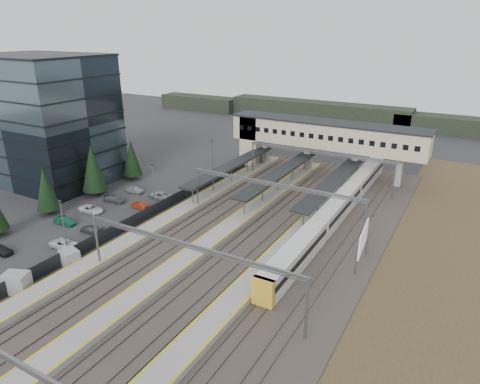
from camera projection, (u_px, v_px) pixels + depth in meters
The scene contains 15 objects.
ground at pixel (153, 245), 60.63m from camera, with size 220.00×220.00×0.00m, color #2B2B2D.
office_building at pixel (45, 120), 82.49m from camera, with size 24.30×18.30×24.30m.
conifer_row at pixel (24, 194), 65.83m from camera, with size 4.42×49.82×9.50m.
car_park at pixel (60, 234), 62.56m from camera, with size 10.47×44.52×1.26m.
lampposts at pixel (115, 203), 63.75m from camera, with size 0.50×53.25×8.07m.
fence at pixel (142, 217), 67.31m from camera, with size 0.08×90.00×2.00m.
relay_cabin_near at pixel (16, 282), 49.62m from camera, with size 3.37×2.97×2.33m.
relay_cabin_far at pixel (70, 258), 55.12m from camera, with size 2.72×2.44×2.13m.
rail_corridor at pixel (228, 244), 60.31m from camera, with size 34.00×90.00×0.92m.
canopies at pixel (279, 174), 77.95m from camera, with size 23.10×30.00×3.28m.
footbridge at pixel (313, 136), 88.37m from camera, with size 40.40×6.40×11.20m.
gantries at pixel (237, 216), 55.41m from camera, with size 28.40×62.28×7.17m.
train at pixel (337, 209), 68.07m from camera, with size 2.59×54.16×3.26m.
billboard at pixel (363, 240), 54.15m from camera, with size 0.71×6.33×5.45m.
treeline_far at pixel (426, 123), 123.64m from camera, with size 170.00×19.00×7.00m.
Camera 1 is at (37.20, -40.85, 28.85)m, focal length 32.00 mm.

